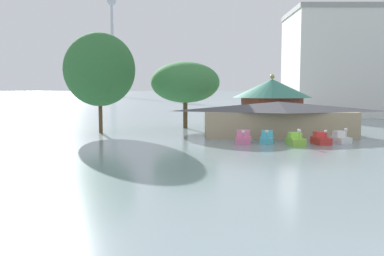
{
  "coord_description": "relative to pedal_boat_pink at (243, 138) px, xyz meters",
  "views": [
    {
      "loc": [
        3.9,
        -6.79,
        5.99
      ],
      "look_at": [
        3.68,
        25.13,
        2.93
      ],
      "focal_mm": 38.56,
      "sensor_mm": 36.0,
      "label": 1
    }
  ],
  "objects": [
    {
      "name": "pedal_boat_pink",
      "position": [
        0.0,
        0.0,
        0.0
      ],
      "size": [
        1.95,
        2.6,
        1.53
      ],
      "rotation": [
        0.0,
        0.0,
        -1.69
      ],
      "color": "pink",
      "rests_on": "ground"
    },
    {
      "name": "pedal_boat_cyan",
      "position": [
        2.73,
        0.52,
        -0.04
      ],
      "size": [
        2.05,
        3.19,
        1.55
      ],
      "rotation": [
        0.0,
        0.0,
        -1.79
      ],
      "color": "#4CB7CC",
      "rests_on": "ground"
    },
    {
      "name": "pedal_boat_lime",
      "position": [
        5.42,
        -1.42,
        -0.02
      ],
      "size": [
        1.52,
        2.97,
        1.85
      ],
      "rotation": [
        0.0,
        0.0,
        -1.53
      ],
      "color": "#8CCC3F",
      "rests_on": "ground"
    },
    {
      "name": "pedal_boat_red",
      "position": [
        8.32,
        -0.78,
        -0.02
      ],
      "size": [
        1.79,
        2.6,
        1.66
      ],
      "rotation": [
        0.0,
        0.0,
        -1.39
      ],
      "color": "red",
      "rests_on": "ground"
    },
    {
      "name": "pedal_boat_white",
      "position": [
        10.83,
        0.37,
        -0.04
      ],
      "size": [
        1.96,
        2.53,
        1.74
      ],
      "rotation": [
        0.0,
        0.0,
        -1.28
      ],
      "color": "white",
      "rests_on": "ground"
    },
    {
      "name": "boathouse",
      "position": [
        5.18,
        6.54,
        1.72
      ],
      "size": [
        19.86,
        6.85,
        4.38
      ],
      "color": "tan",
      "rests_on": "ground"
    },
    {
      "name": "green_roof_pavilion",
      "position": [
        6.31,
        17.28,
        3.59
      ],
      "size": [
        11.78,
        11.78,
        8.13
      ],
      "color": "brown",
      "rests_on": "ground"
    },
    {
      "name": "shoreline_tree_tall_left",
      "position": [
        -18.1,
        10.46,
        7.97
      ],
      "size": [
        9.51,
        9.51,
        13.45
      ],
      "color": "brown",
      "rests_on": "ground"
    },
    {
      "name": "shoreline_tree_mid",
      "position": [
        -6.78,
        17.43,
        6.36
      ],
      "size": [
        10.39,
        10.39,
        10.03
      ],
      "color": "brown",
      "rests_on": "ground"
    },
    {
      "name": "background_building_block",
      "position": [
        28.26,
        46.62,
        10.89
      ],
      "size": [
        25.85,
        18.5,
        22.88
      ],
      "color": "silver",
      "rests_on": "ground"
    },
    {
      "name": "distant_broadcast_tower",
      "position": [
        -68.24,
        272.83,
        61.66
      ],
      "size": [
        6.8,
        6.8,
        148.86
      ],
      "color": "#B7BCC6",
      "rests_on": "ground"
    }
  ]
}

